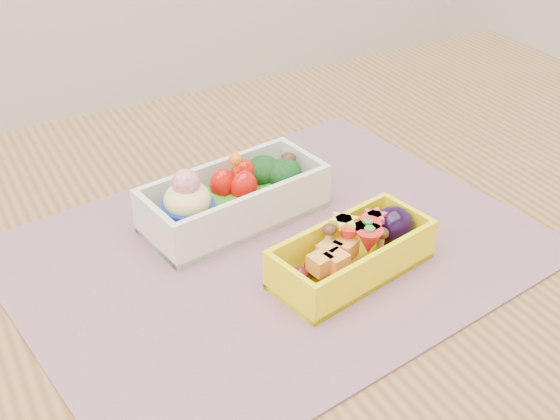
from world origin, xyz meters
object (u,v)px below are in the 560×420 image
table (299,335)px  placemat (276,249)px  bento_white (234,198)px  bento_yellow (355,251)px

table → placemat: size_ratio=2.55×
bento_white → bento_yellow: size_ratio=1.19×
bento_white → bento_yellow: (0.06, -0.13, -0.00)m
table → placemat: placemat is taller
bento_white → bento_yellow: bearing=-74.1°
bento_white → bento_yellow: bento_white is taller
table → bento_yellow: bearing=-57.3°
table → bento_white: bearing=109.4°
table → bento_white: size_ratio=6.27×
table → bento_white: (-0.03, 0.08, 0.13)m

